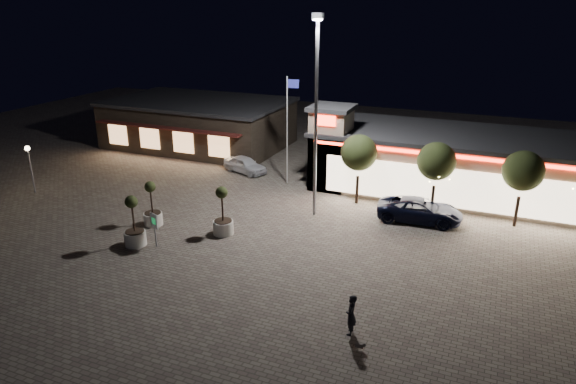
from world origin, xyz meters
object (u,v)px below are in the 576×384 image
at_px(white_sedan, 245,165).
at_px(pedestrian, 351,315).
at_px(pickup_truck, 420,210).
at_px(valet_sign, 154,224).
at_px(planter_mid, 135,230).
at_px(planter_left, 153,212).

relative_size(white_sedan, pedestrian, 2.17).
xyz_separation_m(pickup_truck, valet_sign, (-13.05, -9.39, 0.68)).
distance_m(pickup_truck, planter_mid, 17.22).
xyz_separation_m(planter_left, valet_sign, (1.99, -2.44, 0.53)).
xyz_separation_m(planter_mid, valet_sign, (1.21, 0.26, 0.49)).
relative_size(planter_left, valet_sign, 1.41).
relative_size(pickup_truck, planter_mid, 1.75).
distance_m(planter_mid, valet_sign, 1.33).
height_order(pedestrian, valet_sign, valet_sign).
bearing_deg(planter_left, pickup_truck, 24.83).
relative_size(white_sedan, planter_left, 1.37).
xyz_separation_m(pickup_truck, planter_mid, (-14.26, -9.65, 0.19)).
bearing_deg(valet_sign, planter_left, 129.26).
distance_m(white_sedan, pedestrian, 22.25).
bearing_deg(pedestrian, planter_left, -119.17).
bearing_deg(pedestrian, white_sedan, -147.93).
bearing_deg(white_sedan, pickup_truck, -88.22).
relative_size(pickup_truck, white_sedan, 1.34).
bearing_deg(pickup_truck, white_sedan, 68.06).
height_order(pickup_truck, pedestrian, pedestrian).
xyz_separation_m(pickup_truck, pedestrian, (-0.70, -12.96, 0.17)).
bearing_deg(planter_left, pedestrian, -22.70).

